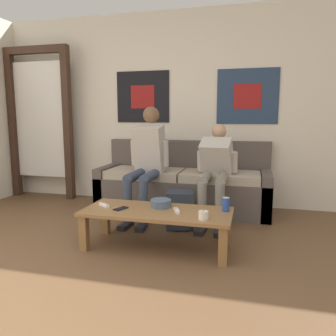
% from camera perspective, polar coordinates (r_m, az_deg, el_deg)
% --- Properties ---
extents(wall_back, '(10.00, 0.07, 2.55)m').
position_cam_1_polar(wall_back, '(4.52, 0.00, 10.17)').
color(wall_back, silver).
rests_on(wall_back, ground_plane).
extents(door_frame, '(1.00, 0.10, 2.15)m').
position_cam_1_polar(door_frame, '(5.11, -21.44, 8.54)').
color(door_frame, '#382319').
rests_on(door_frame, ground_plane).
extents(couch, '(2.14, 0.73, 0.87)m').
position_cam_1_polar(couch, '(4.19, 2.68, -3.22)').
color(couch, '#564C47').
rests_on(couch, ground_plane).
extents(coffee_table, '(1.33, 0.55, 0.35)m').
position_cam_1_polar(coffee_table, '(2.96, -1.92, -8.33)').
color(coffee_table, olive).
rests_on(coffee_table, ground_plane).
extents(person_seated_adult, '(0.47, 0.88, 1.30)m').
position_cam_1_polar(person_seated_adult, '(3.84, -3.74, 1.76)').
color(person_seated_adult, '#384256').
rests_on(person_seated_adult, ground_plane).
extents(person_seated_teen, '(0.47, 0.98, 1.09)m').
position_cam_1_polar(person_seated_teen, '(3.72, 8.28, -0.00)').
color(person_seated_teen, gray).
rests_on(person_seated_teen, ground_plane).
extents(backpack, '(0.33, 0.35, 0.40)m').
position_cam_1_polar(backpack, '(3.51, 2.06, -7.40)').
color(backpack, '#282D38').
rests_on(backpack, ground_plane).
extents(ceramic_bowl, '(0.19, 0.19, 0.07)m').
position_cam_1_polar(ceramic_bowl, '(3.04, -1.25, -6.05)').
color(ceramic_bowl, '#475B75').
rests_on(ceramic_bowl, coffee_table).
extents(pillar_candle, '(0.08, 0.08, 0.08)m').
position_cam_1_polar(pillar_candle, '(2.69, 6.18, -8.20)').
color(pillar_candle, silver).
rests_on(pillar_candle, coffee_table).
extents(drink_can_blue, '(0.07, 0.07, 0.12)m').
position_cam_1_polar(drink_can_blue, '(2.94, 10.04, -6.27)').
color(drink_can_blue, '#28479E').
rests_on(drink_can_blue, coffee_table).
extents(game_controller_near_left, '(0.09, 0.15, 0.03)m').
position_cam_1_polar(game_controller_near_left, '(2.89, 1.52, -7.41)').
color(game_controller_near_left, white).
rests_on(game_controller_near_left, coffee_table).
extents(game_controller_near_right, '(0.14, 0.11, 0.03)m').
position_cam_1_polar(game_controller_near_right, '(3.13, -11.08, -6.34)').
color(game_controller_near_right, white).
rests_on(game_controller_near_right, coffee_table).
extents(cell_phone, '(0.12, 0.15, 0.01)m').
position_cam_1_polar(cell_phone, '(3.00, -8.19, -7.01)').
color(cell_phone, black).
rests_on(cell_phone, coffee_table).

